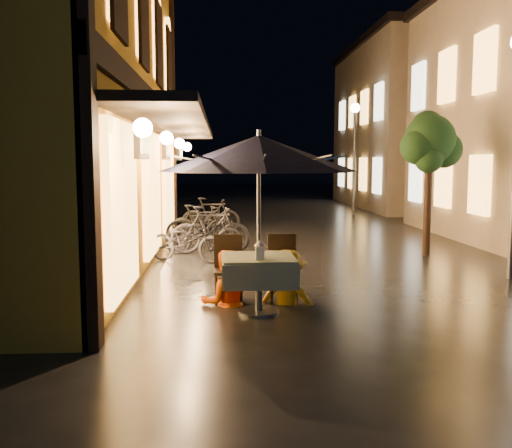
{
  "coord_description": "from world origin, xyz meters",
  "views": [
    {
      "loc": [
        -2.05,
        -7.54,
        2.05
      ],
      "look_at": [
        -1.56,
        0.58,
        1.15
      ],
      "focal_mm": 40.0,
      "sensor_mm": 36.0,
      "label": 1
    }
  ],
  "objects": [
    {
      "name": "ground",
      "position": [
        0.0,
        0.0,
        0.0
      ],
      "size": [
        90.0,
        90.0,
        0.0
      ],
      "primitive_type": "plane",
      "color": "black",
      "rests_on": "ground"
    },
    {
      "name": "streetlamp_far",
      "position": [
        3.0,
        14.0,
        2.92
      ],
      "size": [
        0.36,
        0.36,
        4.23
      ],
      "color": "#59595E",
      "rests_on": "ground"
    },
    {
      "name": "person_orange",
      "position": [
        -2.01,
        0.53,
        0.76
      ],
      "size": [
        0.82,
        0.69,
        1.52
      ],
      "primitive_type": "imported",
      "rotation": [
        0.0,
        0.0,
        3.3
      ],
      "color": "#E74E00",
      "rests_on": "ground"
    },
    {
      "name": "bicycle_5",
      "position": [
        -2.36,
        8.82,
        0.51
      ],
      "size": [
        1.69,
        0.48,
        1.01
      ],
      "primitive_type": "imported",
      "rotation": [
        0.0,
        0.0,
        1.58
      ],
      "color": "black",
      "rests_on": "ground"
    },
    {
      "name": "person_yellow",
      "position": [
        -1.1,
        0.54,
        0.76
      ],
      "size": [
        1.1,
        0.83,
        1.51
      ],
      "primitive_type": "imported",
      "rotation": [
        0.0,
        0.0,
        2.83
      ],
      "color": "orange",
      "rests_on": "ground"
    },
    {
      "name": "east_building_far",
      "position": [
        7.49,
        18.0,
        3.66
      ],
      "size": [
        7.3,
        10.3,
        7.3
      ],
      "color": "#BAAE92",
      "rests_on": "ground"
    },
    {
      "name": "cafe_chair_right",
      "position": [
        -1.16,
        0.72,
        0.54
      ],
      "size": [
        0.42,
        0.42,
        0.97
      ],
      "color": "black",
      "rests_on": "ground"
    },
    {
      "name": "street_tree",
      "position": [
        2.41,
        4.51,
        2.42
      ],
      "size": [
        1.43,
        1.2,
        3.15
      ],
      "color": "black",
      "rests_on": "ground"
    },
    {
      "name": "cafe_chair_left",
      "position": [
        -1.96,
        0.72,
        0.54
      ],
      "size": [
        0.42,
        0.42,
        0.97
      ],
      "color": "black",
      "rests_on": "ground"
    },
    {
      "name": "table_lantern",
      "position": [
        -1.56,
        -0.27,
        0.92
      ],
      "size": [
        0.16,
        0.16,
        0.25
      ],
      "color": "white",
      "rests_on": "cafe_table"
    },
    {
      "name": "bicycle_1",
      "position": [
        -2.3,
        5.05,
        0.53
      ],
      "size": [
        1.81,
        0.64,
        1.07
      ],
      "primitive_type": "imported",
      "rotation": [
        0.0,
        0.0,
        1.65
      ],
      "color": "#212228",
      "rests_on": "ground"
    },
    {
      "name": "bicycle_4",
      "position": [
        -2.57,
        7.53,
        0.43
      ],
      "size": [
        1.73,
        0.84,
        0.87
      ],
      "primitive_type": "imported",
      "rotation": [
        0.0,
        0.0,
        1.41
      ],
      "color": "black",
      "rests_on": "ground"
    },
    {
      "name": "patio_umbrella",
      "position": [
        -1.56,
        -0.02,
        2.15
      ],
      "size": [
        2.65,
        2.65,
        2.46
      ],
      "color": "#59595E",
      "rests_on": "ground"
    },
    {
      "name": "bicycle_3",
      "position": [
        -2.59,
        6.39,
        0.5
      ],
      "size": [
        1.72,
        0.8,
        1.0
      ],
      "primitive_type": "imported",
      "rotation": [
        0.0,
        0.0,
        1.78
      ],
      "color": "black",
      "rests_on": "ground"
    },
    {
      "name": "cafe_table",
      "position": [
        -1.56,
        -0.02,
        0.59
      ],
      "size": [
        0.99,
        0.99,
        0.78
      ],
      "color": "#59595E",
      "rests_on": "ground"
    },
    {
      "name": "west_building",
      "position": [
        -5.72,
        4.0,
        3.71
      ],
      "size": [
        5.9,
        11.4,
        7.4
      ],
      "color": "orange",
      "rests_on": "ground"
    },
    {
      "name": "bicycle_0",
      "position": [
        -2.76,
        4.02,
        0.43
      ],
      "size": [
        1.75,
        1.13,
        0.87
      ],
      "primitive_type": "imported",
      "rotation": [
        0.0,
        0.0,
        1.21
      ],
      "color": "black",
      "rests_on": "ground"
    },
    {
      "name": "bicycle_2",
      "position": [
        -2.45,
        5.03,
        0.46
      ],
      "size": [
        1.75,
        0.66,
        0.91
      ],
      "primitive_type": "imported",
      "rotation": [
        0.0,
        0.0,
        1.54
      ],
      "color": "black",
      "rests_on": "ground"
    }
  ]
}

